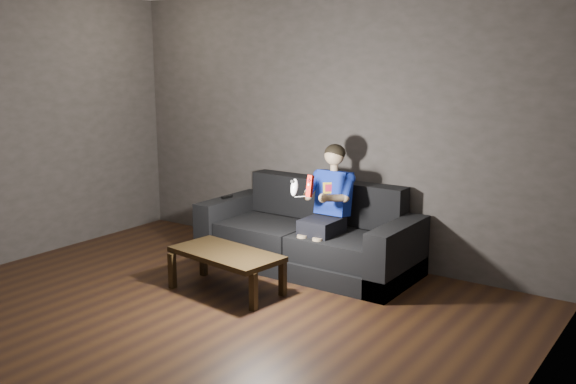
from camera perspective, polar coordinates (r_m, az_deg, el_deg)
The scene contains 9 objects.
floor at distance 5.02m, azimuth -11.86°, elevation -12.40°, with size 5.00×5.00×0.00m, color black.
back_wall at distance 6.57m, azimuth 3.67°, elevation 5.84°, with size 5.00×0.04×2.70m, color #33302D.
right_wall at distance 3.29m, azimuth 18.52°, elevation -0.93°, with size 0.04×5.00×2.70m, color #33302D.
sofa at distance 6.35m, azimuth 1.84°, elevation -4.30°, with size 2.16×0.93×0.83m.
child at distance 6.06m, azimuth 3.54°, elevation -0.67°, with size 0.47×0.58×1.16m.
wii_remote_red at distance 5.60m, azimuth 1.96°, elevation 0.54°, with size 0.05×0.07×0.20m.
nunchuk_white at distance 5.70m, azimuth 0.56°, elevation 0.41°, with size 0.08×0.11×0.17m.
wii_remote_black at distance 6.76m, azimuth -5.43°, elevation -0.44°, with size 0.05×0.14×0.03m.
coffee_table at distance 5.69m, azimuth -5.52°, elevation -5.77°, with size 1.07×0.63×0.37m.
Camera 1 is at (3.38, -3.10, 2.05)m, focal length 40.00 mm.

